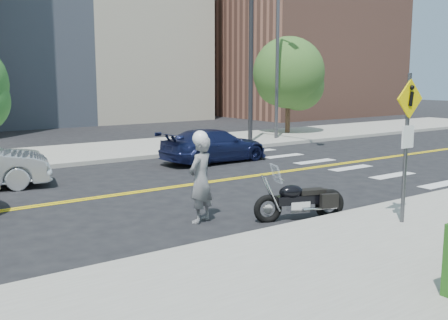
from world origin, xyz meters
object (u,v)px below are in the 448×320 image
motorcycle (300,191)px  parked_car_blue (214,146)px  pedestrian_sign (407,134)px  motorcyclist (201,177)px

motorcycle → parked_car_blue: bearing=87.6°
pedestrian_sign → motorcyclist: 4.28m
motorcyclist → motorcycle: motorcyclist is taller
pedestrian_sign → motorcyclist: pedestrian_sign is taller
pedestrian_sign → parked_car_blue: size_ratio=0.72×
motorcyclist → motorcycle: (1.88, -1.07, -0.36)m
motorcyclist → parked_car_blue: (4.80, 6.46, -0.37)m
pedestrian_sign → motorcycle: size_ratio=1.47×
parked_car_blue → motorcycle: bearing=156.2°
motorcycle → parked_car_blue: (2.92, 7.53, -0.01)m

